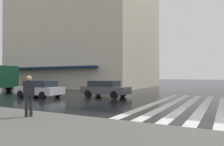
% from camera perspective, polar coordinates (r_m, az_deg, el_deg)
% --- Properties ---
extents(ground_plane, '(220.00, 220.00, 0.00)m').
position_cam_1_polar(ground_plane, '(10.44, 21.79, -10.73)').
color(ground_plane, black).
extents(zebra_crossing, '(13.00, 7.50, 0.01)m').
position_cam_1_polar(zebra_crossing, '(14.35, 25.66, -7.97)').
color(zebra_crossing, silver).
rests_on(zebra_crossing, ground_plane).
extents(haussmann_block_mid, '(16.97, 22.55, 19.75)m').
position_cam_1_polar(haussmann_block_mid, '(38.53, -7.51, 10.94)').
color(haussmann_block_mid, beige).
rests_on(haussmann_block_mid, ground_plane).
extents(car_dark_grey, '(1.85, 4.10, 1.41)m').
position_cam_1_polar(car_dark_grey, '(18.20, -1.85, -4.14)').
color(car_dark_grey, '#4C4C51').
rests_on(car_dark_grey, ground_plane).
extents(car_silver, '(1.85, 4.10, 1.41)m').
position_cam_1_polar(car_silver, '(18.72, -18.89, -4.01)').
color(car_silver, '#B7B7BC').
rests_on(car_silver, ground_plane).
extents(pedestrian_approaching_kerb, '(0.47, 0.40, 1.68)m').
position_cam_1_polar(pedestrian_approaching_kerb, '(9.32, -21.47, -4.89)').
color(pedestrian_approaching_kerb, black).
rests_on(pedestrian_approaching_kerb, sidewalk_pavement).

